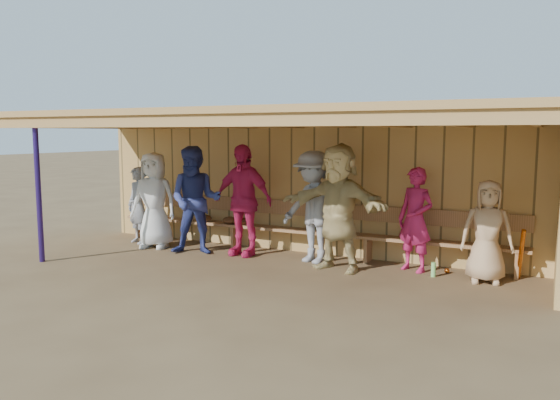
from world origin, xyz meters
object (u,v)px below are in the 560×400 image
(player_a, at_px, (138,205))
(player_c, at_px, (195,200))
(player_f, at_px, (338,207))
(player_b, at_px, (154,200))
(player_d, at_px, (243,200))
(player_g, at_px, (415,219))
(player_h, at_px, (487,231))
(player_e, at_px, (314,207))
(bench, at_px, (299,224))

(player_a, relative_size, player_c, 0.78)
(player_a, bearing_deg, player_f, 14.34)
(player_a, bearing_deg, player_c, 7.75)
(player_b, bearing_deg, player_a, 148.19)
(player_b, xyz_separation_m, player_d, (1.81, 0.19, 0.08))
(player_f, distance_m, player_g, 1.21)
(player_b, height_order, player_d, player_d)
(player_h, bearing_deg, player_d, 169.83)
(player_e, distance_m, player_g, 1.66)
(player_a, bearing_deg, player_h, 18.07)
(player_b, bearing_deg, player_e, -9.66)
(player_d, height_order, player_h, player_d)
(player_e, height_order, player_g, player_e)
(player_g, bearing_deg, player_e, -152.48)
(player_d, xyz_separation_m, player_e, (1.33, 0.05, -0.05))
(player_c, relative_size, player_f, 0.96)
(player_c, distance_m, player_e, 2.16)
(player_h, bearing_deg, player_c, 173.14)
(player_a, height_order, player_g, player_g)
(player_c, height_order, player_d, player_d)
(player_e, height_order, bench, player_e)
(player_d, relative_size, player_g, 1.20)
(player_f, height_order, bench, player_f)
(player_b, distance_m, player_h, 5.86)
(player_b, distance_m, bench, 2.78)
(player_b, height_order, bench, player_b)
(player_a, relative_size, player_e, 0.80)
(player_f, relative_size, player_h, 1.34)
(player_c, bearing_deg, player_e, -13.26)
(player_c, bearing_deg, player_f, -21.71)
(player_g, bearing_deg, player_h, 11.28)
(player_b, height_order, player_c, player_c)
(player_c, relative_size, player_d, 0.98)
(player_c, relative_size, player_e, 1.03)
(player_b, distance_m, player_g, 4.81)
(player_f, height_order, player_h, player_f)
(player_a, height_order, player_h, player_a)
(player_a, relative_size, player_d, 0.76)
(player_b, distance_m, player_e, 3.15)
(player_c, relative_size, player_g, 1.18)
(player_b, bearing_deg, player_g, -9.09)
(player_d, height_order, bench, player_d)
(player_a, xyz_separation_m, bench, (3.20, 0.57, -0.22))
(player_c, height_order, player_e, player_c)
(player_h, bearing_deg, player_e, 168.97)
(player_a, bearing_deg, bench, 27.67)
(player_g, bearing_deg, bench, -167.21)
(player_c, relative_size, bench, 0.25)
(player_a, distance_m, bench, 3.26)
(player_a, xyz_separation_m, player_h, (6.41, 0.05, -0.00))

